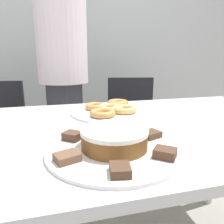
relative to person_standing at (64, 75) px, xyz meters
The scene contains 18 objects.
wall_back 0.87m from the person_standing, 79.15° to the left, with size 8.00×0.05×2.60m.
table 0.83m from the person_standing, 79.47° to the right, with size 1.78×0.90×0.77m.
person_standing is the anchor object (origin of this frame).
office_chair_right 0.75m from the person_standing, ahead, with size 0.52×0.52×0.86m.
plate_cake 1.02m from the person_standing, 84.64° to the right, with size 0.39×0.39×0.01m.
plate_donuts 0.63m from the person_standing, 71.92° to the right, with size 0.38×0.38×0.01m.
frosted_cake 1.02m from the person_standing, 84.64° to the right, with size 0.19×0.19×0.06m.
lamington_0 1.07m from the person_standing, 92.21° to the right, with size 0.07×0.07×0.02m.
lamington_1 1.16m from the person_standing, 86.53° to the right, with size 0.05×0.06×0.02m.
lamington_2 1.13m from the person_standing, 79.43° to the right, with size 0.07×0.07×0.02m.
lamington_3 1.00m from the person_standing, 76.50° to the right, with size 0.07×0.06×0.02m.
lamington_4 0.88m from the person_standing, 82.15° to the right, with size 0.04×0.05×0.03m.
lamington_5 0.93m from the person_standing, 91.01° to the right, with size 0.07×0.07×0.02m.
donut_0 0.63m from the person_standing, 71.92° to the right, with size 0.12×0.12×0.03m.
donut_1 0.68m from the person_standing, 68.53° to the right, with size 0.12×0.12×0.03m.
donut_2 0.58m from the person_standing, 63.87° to the right, with size 0.11×0.11×0.04m.
donut_3 0.56m from the person_standing, 76.71° to the right, with size 0.10×0.10×0.03m.
donut_4 0.69m from the person_standing, 78.69° to the right, with size 0.11×0.11×0.03m.
Camera 1 is at (-0.20, -0.79, 1.04)m, focal length 35.00 mm.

